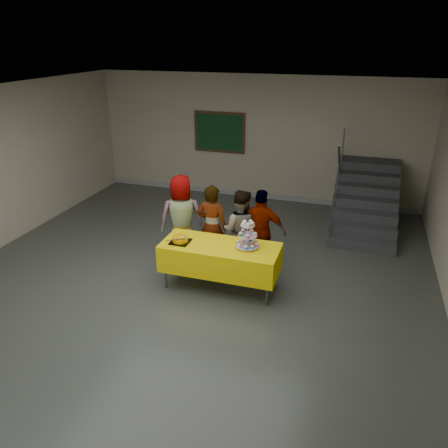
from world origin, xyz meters
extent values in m
plane|color=#4C514C|center=(0.00, 0.00, 0.00)|extent=(10.00, 10.00, 0.00)
cube|color=#B9AF95|center=(0.00, 5.00, 1.50)|extent=(8.00, 0.04, 3.00)
cube|color=silver|center=(0.00, 0.00, 3.00)|extent=(8.00, 10.00, 0.04)
cube|color=#999999|center=(0.00, 4.98, 0.06)|extent=(7.90, 0.03, 0.12)
cylinder|color=#595960|center=(-0.30, 0.30, 0.36)|extent=(0.04, 0.04, 0.73)
cylinder|color=#595960|center=(1.38, 0.30, 0.36)|extent=(0.04, 0.04, 0.73)
cylinder|color=#595960|center=(-0.30, 0.88, 0.36)|extent=(0.04, 0.04, 0.73)
cylinder|color=#595960|center=(1.38, 0.88, 0.36)|extent=(0.04, 0.04, 0.73)
cube|color=#595960|center=(0.54, 0.59, 0.74)|extent=(1.80, 0.70, 0.02)
cube|color=#FFDE05|center=(0.54, 0.59, 0.55)|extent=(1.88, 0.78, 0.44)
cylinder|color=silver|center=(0.97, 0.65, 0.78)|extent=(0.18, 0.18, 0.01)
cylinder|color=silver|center=(0.97, 0.65, 0.98)|extent=(0.02, 0.02, 0.42)
cylinder|color=silver|center=(0.97, 0.65, 0.80)|extent=(0.38, 0.38, 0.01)
cylinder|color=silver|center=(0.97, 0.65, 0.97)|extent=(0.30, 0.30, 0.01)
cylinder|color=silver|center=(0.97, 0.65, 1.14)|extent=(0.22, 0.22, 0.01)
cube|color=black|center=(-0.10, 0.50, 0.78)|extent=(0.30, 0.30, 0.02)
cylinder|color=#FCAA00|center=(-0.10, 0.50, 0.82)|extent=(0.25, 0.25, 0.07)
ellipsoid|color=#FCAA00|center=(-0.10, 0.50, 0.86)|extent=(0.25, 0.25, 0.05)
ellipsoid|color=white|center=(-0.05, 0.46, 0.88)|extent=(0.08, 0.08, 0.02)
cube|color=silver|center=(-0.12, 0.37, 0.88)|extent=(0.30, 0.16, 0.04)
imported|color=slate|center=(-0.42, 1.34, 0.80)|extent=(0.91, 0.76, 1.60)
imported|color=slate|center=(0.18, 1.25, 0.76)|extent=(0.56, 0.38, 1.52)
imported|color=slate|center=(0.65, 1.36, 0.72)|extent=(0.76, 0.63, 1.45)
imported|color=slate|center=(1.02, 1.39, 0.74)|extent=(0.87, 0.38, 1.47)
cube|color=#424447|center=(2.70, 2.75, 0.09)|extent=(1.30, 0.30, 0.18)
cube|color=#424447|center=(2.70, 3.05, 0.18)|extent=(1.30, 0.30, 0.36)
cube|color=#424447|center=(2.70, 3.35, 0.27)|extent=(1.30, 0.30, 0.54)
cube|color=#424447|center=(2.70, 3.65, 0.36)|extent=(1.30, 0.30, 0.72)
cube|color=#424447|center=(2.70, 3.95, 0.45)|extent=(1.30, 0.30, 0.90)
cube|color=#424447|center=(2.70, 4.25, 0.54)|extent=(1.30, 0.30, 1.08)
cube|color=#424447|center=(2.70, 4.55, 0.63)|extent=(1.30, 0.30, 1.26)
cube|color=#424447|center=(2.70, 4.85, 0.63)|extent=(1.30, 0.30, 1.26)
cylinder|color=#595960|center=(2.10, 2.70, 0.45)|extent=(0.04, 0.04, 0.90)
cylinder|color=#595960|center=(2.10, 3.50, 0.99)|extent=(0.04, 0.04, 0.90)
cylinder|color=#595960|center=(2.10, 4.40, 1.53)|extent=(0.04, 0.04, 0.90)
cylinder|color=#595960|center=(2.10, 3.55, 1.44)|extent=(0.04, 1.85, 1.20)
cube|color=#472B16|center=(-0.91, 4.97, 1.60)|extent=(1.30, 0.04, 1.00)
cube|color=#15431F|center=(-0.91, 4.94, 1.60)|extent=(1.18, 0.02, 0.88)
camera|label=1|loc=(2.48, -5.28, 3.83)|focal=35.00mm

